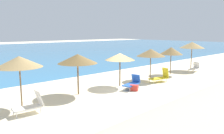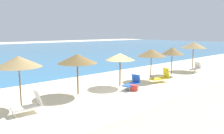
% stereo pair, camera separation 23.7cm
% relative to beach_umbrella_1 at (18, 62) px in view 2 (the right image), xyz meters
% --- Properties ---
extents(ground_plane, '(160.00, 160.00, 0.00)m').
position_rel_beach_umbrella_1_xyz_m(ground_plane, '(6.13, -0.89, -2.42)').
color(ground_plane, beige).
extents(beach_umbrella_1, '(2.33, 2.33, 2.71)m').
position_rel_beach_umbrella_1_xyz_m(beach_umbrella_1, '(0.00, 0.00, 0.00)').
color(beach_umbrella_1, brown).
rests_on(beach_umbrella_1, ground_plane).
extents(beach_umbrella_2, '(2.47, 2.47, 2.56)m').
position_rel_beach_umbrella_1_xyz_m(beach_umbrella_2, '(3.59, 0.13, -0.16)').
color(beach_umbrella_2, brown).
rests_on(beach_umbrella_2, ground_plane).
extents(beach_umbrella_3, '(2.16, 2.16, 2.40)m').
position_rel_beach_umbrella_1_xyz_m(beach_umbrella_3, '(7.08, -0.07, -0.27)').
color(beach_umbrella_3, brown).
rests_on(beach_umbrella_3, ground_plane).
extents(beach_umbrella_4, '(2.32, 2.32, 2.55)m').
position_rel_beach_umbrella_1_xyz_m(beach_umbrella_4, '(10.41, -0.27, -0.17)').
color(beach_umbrella_4, brown).
rests_on(beach_umbrella_4, ground_plane).
extents(beach_umbrella_5, '(2.09, 2.09, 2.53)m').
position_rel_beach_umbrella_1_xyz_m(beach_umbrella_5, '(13.67, -0.08, -0.22)').
color(beach_umbrella_5, brown).
rests_on(beach_umbrella_5, ground_plane).
extents(beach_umbrella_6, '(2.48, 2.48, 2.90)m').
position_rel_beach_umbrella_1_xyz_m(beach_umbrella_6, '(17.33, -0.17, 0.16)').
color(beach_umbrella_6, brown).
rests_on(beach_umbrella_6, ground_plane).
extents(lounge_chair_1, '(1.72, 0.93, 1.08)m').
position_rel_beach_umbrella_1_xyz_m(lounge_chair_1, '(10.40, -1.29, -2.01)').
color(lounge_chair_1, yellow).
rests_on(lounge_chair_1, ground_plane).
extents(lounge_chair_2, '(1.62, 0.96, 0.94)m').
position_rel_beach_umbrella_1_xyz_m(lounge_chair_2, '(7.14, -1.26, -2.00)').
color(lounge_chair_2, blue).
rests_on(lounge_chair_2, ground_plane).
extents(lounge_chair_3, '(1.44, 0.70, 1.11)m').
position_rel_beach_umbrella_1_xyz_m(lounge_chair_3, '(0.03, -1.13, -1.97)').
color(lounge_chair_3, white).
rests_on(lounge_chair_3, ground_plane).
extents(lounge_chair_4, '(1.41, 0.68, 0.91)m').
position_rel_beach_umbrella_1_xyz_m(lounge_chair_4, '(16.71, -0.89, -2.05)').
color(lounge_chair_4, white).
rests_on(lounge_chair_4, ground_plane).
extents(cooler_box, '(0.54, 0.63, 0.40)m').
position_rel_beach_umbrella_1_xyz_m(cooler_box, '(6.83, -1.69, -2.22)').
color(cooler_box, red).
rests_on(cooler_box, ground_plane).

